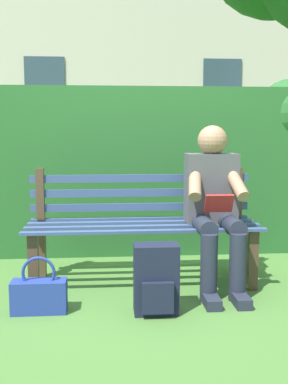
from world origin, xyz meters
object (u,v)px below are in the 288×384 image
object	(u,v)px
backpack	(156,280)
park_bench	(142,223)
handbag	(39,294)
person_seated	(214,202)

from	to	relation	value
backpack	park_bench	bearing A→B (deg)	-86.54
handbag	park_bench	bearing A→B (deg)	-140.19
park_bench	handbag	bearing A→B (deg)	39.81
person_seated	handbag	xyz separation A→B (m)	(1.22, 0.40, -0.52)
park_bench	handbag	world-z (taller)	park_bench
backpack	person_seated	bearing A→B (deg)	-135.40
park_bench	backpack	size ratio (longest dim) A/B	3.88
park_bench	handbag	size ratio (longest dim) A/B	4.72
handbag	backpack	bearing A→B (deg)	174.83
park_bench	person_seated	bearing A→B (deg)	160.46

